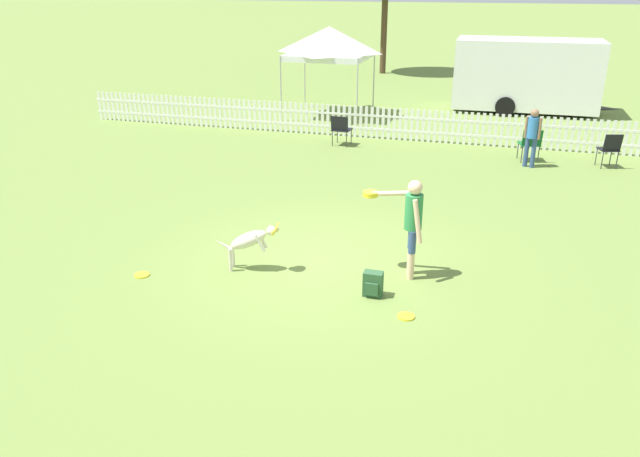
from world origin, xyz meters
The scene contains 13 objects.
ground_plane centered at (0.00, 0.00, 0.00)m, with size 240.00×240.00×0.00m, color olive.
handler_person centered at (1.50, -0.17, 1.03)m, with size 1.04×0.49×1.63m.
leaping_dog centered at (-1.03, -0.68, 0.54)m, with size 1.12×0.41×0.86m.
frisbee_near_handler centered at (-2.66, -1.40, 0.01)m, with size 0.25×0.25×0.02m.
frisbee_near_dog centered at (1.70, -1.52, 0.01)m, with size 0.25×0.25×0.02m.
backpack_on_grass centered at (1.10, -1.01, 0.19)m, with size 0.29×0.22×0.39m.
picket_fence centered at (0.00, 8.88, 0.48)m, with size 21.13×0.04×0.95m.
folding_chair_blue_left centered at (3.50, 7.51, 0.53)m, with size 0.62×0.63×0.88m.
folding_chair_center centered at (5.42, 7.45, 0.54)m, with size 0.55×0.57×0.90m.
folding_chair_green_right centered at (-1.69, 7.72, 0.53)m, with size 0.55×0.56×0.88m.
canopy_tent_main centered at (-3.16, 11.68, 2.48)m, with size 2.65×2.65×3.00m.
spectator_standing centered at (3.49, 6.99, 0.89)m, with size 0.40×0.27×1.49m.
equipment_trailer centered at (3.38, 14.38, 1.33)m, with size 5.75×2.35×2.53m.
Camera 1 is at (2.73, -9.37, 4.54)m, focal length 35.00 mm.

